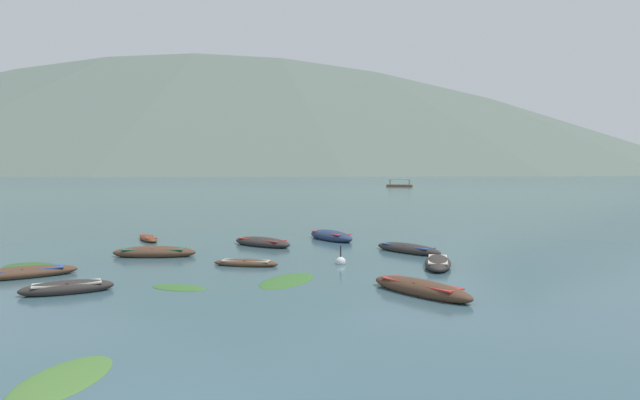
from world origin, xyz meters
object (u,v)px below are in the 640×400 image
Objects in this scene: rowboat_2 at (246,263)px; ferry_0 at (400,186)px; rowboat_1 at (22,273)px; rowboat_8 at (331,236)px; rowboat_7 at (154,252)px; rowboat_5 at (262,242)px; mooring_buoy at (341,262)px; rowboat_3 at (421,288)px; rowboat_4 at (438,263)px; rowboat_9 at (148,238)px; rowboat_6 at (67,288)px; rowboat_0 at (408,249)px.

rowboat_2 is 0.40× the size of ferry_0.
rowboat_8 reaches higher than rowboat_1.
rowboat_7 is at bearing -144.73° from rowboat_8.
rowboat_5 is 7.66m from mooring_buoy.
rowboat_3 is at bearing -99.13° from ferry_0.
rowboat_7 is at bearing -143.12° from rowboat_5.
mooring_buoy is (4.31, -6.33, -0.10)m from rowboat_5.
ferry_0 is (29.67, 135.50, 0.32)m from rowboat_2.
mooring_buoy is (-4.43, 0.87, -0.07)m from rowboat_4.
rowboat_2 is at bearing -51.85° from rowboat_9.
rowboat_3 is at bearing -11.83° from rowboat_1.
rowboat_6 is 11.79m from mooring_buoy.
rowboat_2 is 6.77m from rowboat_5.
rowboat_0 reaches higher than rowboat_1.
rowboat_5 is 4.99m from rowboat_8.
mooring_buoy is (10.21, 5.90, -0.07)m from rowboat_6.
rowboat_0 is 133.22m from ferry_0.
rowboat_4 is 14.33m from rowboat_7.
ferry_0 reaches higher than rowboat_1.
rowboat_2 is 8.88m from rowboat_4.
rowboat_7 is (-5.21, -3.91, 0.01)m from rowboat_5.
ferry_0 is at bearing 78.62° from rowboat_8.
mooring_buoy reaches higher than rowboat_9.
rowboat_8 is at bearing 35.27° from rowboat_7.
rowboat_2 is at bearing -29.42° from rowboat_7.
mooring_buoy is (4.44, 0.44, -0.02)m from rowboat_2.
rowboat_5 is at bearing -146.83° from rowboat_8.
rowboat_6 is 8.35m from rowboat_7.
rowboat_3 is 14.88m from rowboat_7.
rowboat_4 is 0.92× the size of rowboat_7.
ferry_0 reaches higher than rowboat_6.
rowboat_2 is 0.77× the size of rowboat_5.
mooring_buoy is (13.39, 3.02, -0.07)m from rowboat_1.
rowboat_0 is at bearing 33.93° from rowboat_6.
rowboat_8 is 4.30× the size of mooring_buoy.
rowboat_2 is 0.77× the size of rowboat_3.
rowboat_4 is at bearing -82.71° from rowboat_0.
rowboat_0 is 18.46m from rowboat_1.
ferry_0 is at bearing 81.30° from rowboat_4.
rowboat_8 is 128.52m from ferry_0.
rowboat_4 reaches higher than rowboat_9.
rowboat_7 reaches higher than rowboat_4.
rowboat_5 is (-6.81, 12.68, -0.00)m from rowboat_3.
rowboat_4 is 1.19× the size of rowboat_6.
rowboat_8 is 0.55× the size of ferry_0.
ferry_0 is (20.81, 135.93, 0.27)m from rowboat_4.
rowboat_4 is 10.93m from rowboat_8.
rowboat_8 is at bearing 114.64° from rowboat_4.
rowboat_2 is 0.97× the size of rowboat_6.
rowboat_1 reaches higher than rowboat_2.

